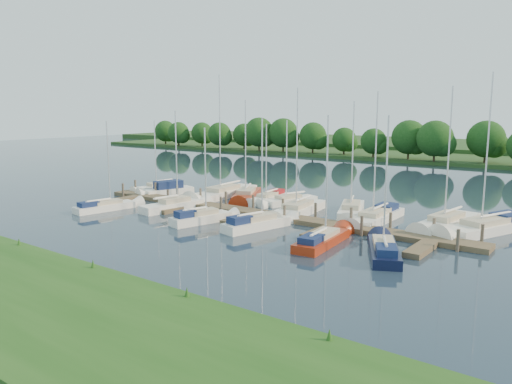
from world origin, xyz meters
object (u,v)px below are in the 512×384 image
Objects in this scene: dock at (255,215)px; sailboat_n_0 at (158,189)px; motorboat at (167,191)px; sailboat_n_5 at (288,202)px; sailboat_s_2 at (202,219)px.

dock is 4.52× the size of sailboat_n_0.
motorboat reaches higher than dock.
sailboat_n_5 reaches higher than sailboat_s_2.
sailboat_s_2 reaches higher than motorboat.
dock is 5.94× the size of motorboat.
sailboat_n_5 reaches higher than sailboat_n_0.
sailboat_n_5 is at bearing -149.53° from motorboat.
sailboat_n_0 is at bearing 165.01° from dock.
sailboat_n_0 is 1.02× the size of sailboat_s_2.
sailboat_s_2 is (-1.37, -11.60, 0.07)m from sailboat_n_5.
sailboat_n_5 is (17.35, 2.11, -0.00)m from sailboat_n_0.
dock is at bearing 171.96° from sailboat_n_0.
sailboat_n_0 is 18.59m from sailboat_s_2.
sailboat_n_5 is at bearing 97.89° from dock.
motorboat is 0.74× the size of sailboat_n_5.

